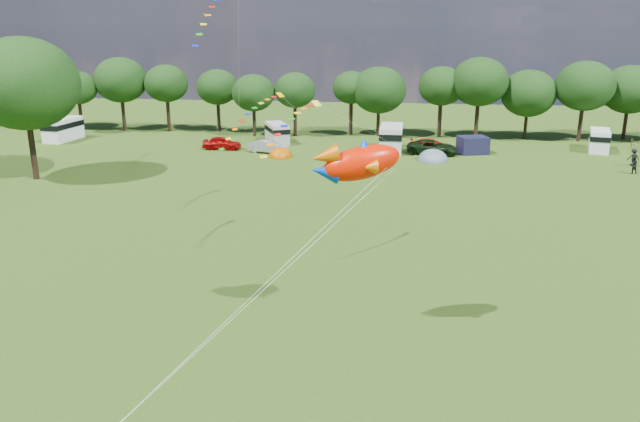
# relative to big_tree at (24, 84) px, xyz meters

# --- Properties ---
(ground_plane) EXTENTS (180.00, 180.00, 0.00)m
(ground_plane) POSITION_rel_big_tree_xyz_m (30.00, -28.00, -9.02)
(ground_plane) COLOR black
(ground_plane) RESTS_ON ground
(tree_line) EXTENTS (102.98, 10.98, 10.27)m
(tree_line) POSITION_rel_big_tree_xyz_m (35.30, 26.99, -2.67)
(tree_line) COLOR black
(tree_line) RESTS_ON ground
(big_tree) EXTENTS (10.00, 10.00, 13.28)m
(big_tree) POSITION_rel_big_tree_xyz_m (0.00, 0.00, 0.00)
(big_tree) COLOR black
(big_tree) RESTS_ON ground
(car_a) EXTENTS (4.60, 1.82, 1.53)m
(car_a) POSITION_rel_big_tree_xyz_m (13.80, 16.17, -8.25)
(car_a) COLOR #A00707
(car_a) RESTS_ON ground
(car_b) EXTENTS (4.45, 2.59, 1.48)m
(car_b) POSITION_rel_big_tree_xyz_m (19.58, 14.89, -8.28)
(car_b) COLOR #93949A
(car_b) RESTS_ON ground
(car_c) EXTENTS (4.94, 2.49, 1.43)m
(car_c) POSITION_rel_big_tree_xyz_m (38.23, 18.24, -8.31)
(car_c) COLOR #B21B05
(car_c) RESTS_ON ground
(car_d) EXTENTS (6.25, 3.82, 1.59)m
(car_d) POSITION_rel_big_tree_xyz_m (38.32, 16.41, -8.22)
(car_d) COLOR black
(car_d) RESTS_ON ground
(campervan_a) EXTENTS (2.99, 5.89, 2.78)m
(campervan_a) POSITION_rel_big_tree_xyz_m (-7.72, 19.31, -7.52)
(campervan_a) COLOR white
(campervan_a) RESTS_ON ground
(campervan_b) EXTENTS (3.93, 5.34, 2.41)m
(campervan_b) POSITION_rel_big_tree_xyz_m (19.46, 21.14, -7.72)
(campervan_b) COLOR silver
(campervan_b) RESTS_ON ground
(campervan_c) EXTENTS (2.66, 6.08, 2.96)m
(campervan_c) POSITION_rel_big_tree_xyz_m (33.57, 17.60, -7.43)
(campervan_c) COLOR silver
(campervan_c) RESTS_ON ground
(campervan_d) EXTENTS (3.29, 5.37, 2.45)m
(campervan_d) POSITION_rel_big_tree_xyz_m (57.61, 20.83, -7.70)
(campervan_d) COLOR white
(campervan_d) RESTS_ON ground
(tent_orange) EXTENTS (2.72, 2.97, 2.12)m
(tent_orange) POSITION_rel_big_tree_xyz_m (21.42, 12.83, -9.00)
(tent_orange) COLOR #B95400
(tent_orange) RESTS_ON ground
(tent_greyblue) EXTENTS (3.39, 3.72, 2.53)m
(tent_greyblue) POSITION_rel_big_tree_xyz_m (38.21, 12.93, -9.00)
(tent_greyblue) COLOR slate
(tent_greyblue) RESTS_ON ground
(awning_navy) EXTENTS (3.68, 3.28, 1.94)m
(awning_navy) POSITION_rel_big_tree_xyz_m (42.87, 17.48, -8.05)
(awning_navy) COLOR #181634
(awning_navy) RESTS_ON ground
(fish_kite) EXTENTS (4.38, 2.37, 2.29)m
(fish_kite) POSITION_rel_big_tree_xyz_m (32.46, -27.19, -0.49)
(fish_kite) COLOR red
(fish_kite) RESTS_ON ground
(streamer_kite_a) EXTENTS (3.41, 5.59, 5.78)m
(streamer_kite_a) POSITION_rel_big_tree_xyz_m (18.55, 1.30, 7.18)
(streamer_kite_a) COLOR #D0DC1F
(streamer_kite_a) RESTS_ON ground
(streamer_kite_b) EXTENTS (4.19, 4.67, 3.78)m
(streamer_kite_b) POSITION_rel_big_tree_xyz_m (23.73, -8.45, -0.98)
(streamer_kite_b) COLOR #F5AB01
(streamer_kite_b) RESTS_ON ground
(streamer_kite_c) EXTENTS (3.10, 4.92, 2.78)m
(streamer_kite_c) POSITION_rel_big_tree_xyz_m (28.19, -17.28, -0.14)
(streamer_kite_c) COLOR yellow
(streamer_kite_c) RESTS_ON ground
(walker_a) EXTENTS (0.91, 0.63, 1.75)m
(walker_a) POSITION_rel_big_tree_xyz_m (57.61, 9.40, -8.14)
(walker_a) COLOR black
(walker_a) RESTS_ON ground
(walker_b) EXTENTS (1.22, 0.60, 1.86)m
(walker_b) POSITION_rel_big_tree_xyz_m (58.81, 12.93, -8.09)
(walker_b) COLOR black
(walker_b) RESTS_ON ground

